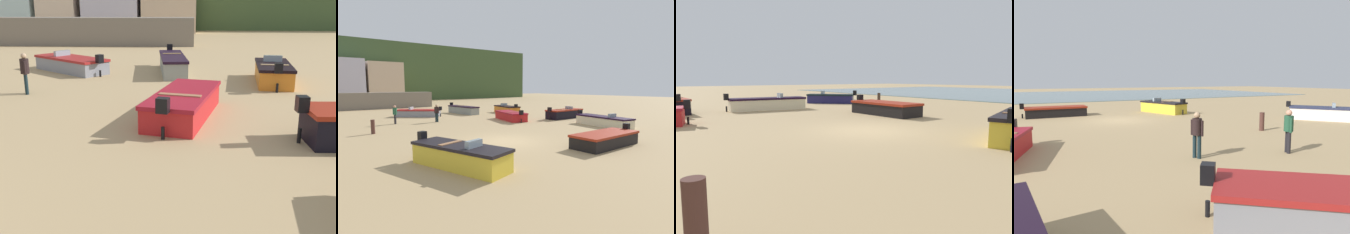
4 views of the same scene
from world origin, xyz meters
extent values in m
plane|color=tan|center=(0.00, 0.00, 0.00)|extent=(160.00, 160.00, 0.00)
cube|color=slate|center=(0.00, -36.00, 0.03)|extent=(80.00, 36.00, 0.06)
cube|color=black|center=(3.55, -4.37, 0.31)|extent=(4.15, 1.67, 0.62)
cube|color=maroon|center=(3.55, -4.37, 0.68)|extent=(4.25, 1.75, 0.12)
cube|color=black|center=(5.80, -4.34, 0.86)|extent=(0.28, 0.32, 0.40)
cylinder|color=black|center=(5.80, -4.34, 0.15)|extent=(0.10, 0.10, 0.31)
cube|color=gold|center=(-4.56, -3.03, 0.40)|extent=(2.56, 4.48, 0.80)
cube|color=black|center=(-4.56, -3.03, 0.86)|extent=(2.67, 4.59, 0.12)
cube|color=black|center=(-5.26, -0.82, 1.04)|extent=(0.39, 0.36, 0.40)
cylinder|color=black|center=(-5.26, -0.82, 0.20)|extent=(0.13, 0.13, 0.40)
cube|color=#8C9EA8|center=(-4.33, -3.74, 1.06)|extent=(0.82, 0.43, 0.28)
cube|color=#9C6B44|center=(-4.72, -2.52, 0.91)|extent=(1.15, 0.57, 0.08)
cube|color=white|center=(-12.30, 6.14, 0.39)|extent=(3.53, 4.08, 0.78)
cube|color=#252A48|center=(-12.30, 6.14, 0.84)|extent=(3.65, 4.21, 0.12)
cube|color=black|center=(-11.01, 4.38, 1.02)|extent=(0.42, 0.42, 0.40)
cylinder|color=black|center=(-11.01, 4.38, 0.19)|extent=(0.14, 0.14, 0.39)
cube|color=#8C9EA8|center=(-12.71, 6.70, 1.04)|extent=(0.82, 0.67, 0.28)
cube|color=gray|center=(0.55, 16.11, 0.33)|extent=(4.42, 3.97, 0.65)
cube|color=maroon|center=(0.55, 16.11, 0.71)|extent=(4.54, 4.10, 0.12)
cube|color=black|center=(2.42, 14.61, 0.89)|extent=(0.42, 0.42, 0.40)
cylinder|color=black|center=(2.42, 14.61, 0.16)|extent=(0.14, 0.14, 0.33)
cylinder|color=#4A2C25|center=(-5.66, 7.46, 0.49)|extent=(0.26, 0.26, 0.98)
cylinder|color=black|center=(-3.02, 11.72, 0.41)|extent=(0.19, 0.19, 0.82)
cylinder|color=black|center=(-3.11, 11.54, 0.41)|extent=(0.19, 0.19, 0.82)
cylinder|color=#204D35|center=(-3.07, 11.63, 1.11)|extent=(0.45, 0.45, 0.58)
cylinder|color=#204D35|center=(-2.97, 11.83, 1.07)|extent=(0.12, 0.12, 0.54)
cylinder|color=#204D35|center=(-3.16, 11.43, 1.07)|extent=(0.12, 0.12, 0.54)
sphere|color=tan|center=(-3.07, 11.63, 1.51)|extent=(0.29, 0.29, 0.22)
cylinder|color=#16272C|center=(0.37, 10.59, 0.41)|extent=(0.18, 0.18, 0.82)
cylinder|color=#16272C|center=(0.29, 10.77, 0.41)|extent=(0.18, 0.18, 0.82)
cylinder|color=black|center=(0.33, 10.68, 1.11)|extent=(0.45, 0.45, 0.58)
cylinder|color=black|center=(0.41, 10.48, 1.07)|extent=(0.12, 0.12, 0.54)
cylinder|color=black|center=(0.24, 10.88, 1.07)|extent=(0.12, 0.12, 0.54)
sphere|color=tan|center=(0.33, 10.68, 1.51)|extent=(0.29, 0.29, 0.22)
camera|label=1|loc=(6.66, -4.19, 3.44)|focal=41.60mm
camera|label=2|loc=(-9.48, -12.45, 3.24)|focal=28.64mm
camera|label=3|loc=(-9.31, 8.08, 2.08)|focal=33.10mm
camera|label=4|loc=(5.50, 19.33, 2.72)|focal=31.56mm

